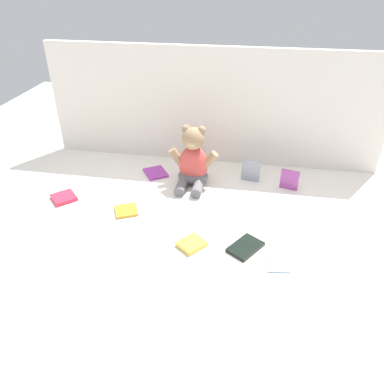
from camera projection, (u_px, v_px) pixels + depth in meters
ground_plane at (199, 200)px, 1.64m from camera, size 3.20×3.20×0.00m
backdrop_drape at (212, 107)px, 1.82m from camera, size 1.64×0.03×0.57m
teddy_bear at (193, 163)px, 1.71m from camera, size 0.23×0.20×0.28m
book_case_0 at (64, 198)px, 1.64m from camera, size 0.13×0.13×0.02m
book_case_1 at (277, 261)px, 1.30m from camera, size 0.09×0.12×0.01m
book_case_2 at (192, 244)px, 1.37m from camera, size 0.12×0.12×0.02m
book_case_3 at (126, 211)px, 1.56m from camera, size 0.12×0.12×0.01m
book_case_4 at (245, 247)px, 1.36m from camera, size 0.14×0.15×0.01m
book_case_5 at (251, 171)px, 1.76m from camera, size 0.09×0.03×0.10m
book_case_6 at (156, 173)px, 1.84m from camera, size 0.15×0.15×0.01m
book_case_7 at (290, 180)px, 1.70m from camera, size 0.08×0.03×0.09m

